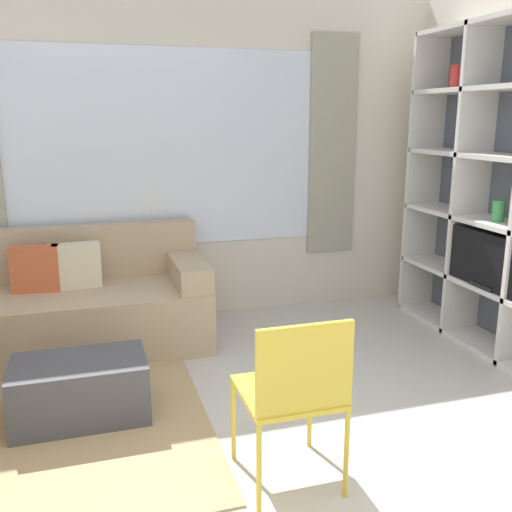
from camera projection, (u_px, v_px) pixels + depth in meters
name	position (u px, v px, depth m)	size (l,w,h in m)	color
wall_back	(166.00, 160.00, 4.72)	(5.95, 0.11, 2.70)	beige
area_rug	(11.00, 417.00, 3.32)	(2.20, 2.31, 0.01)	tan
shelving_unit	(505.00, 193.00, 4.10)	(0.35, 1.98, 2.38)	#515660
couch_main	(64.00, 307.00, 4.27)	(2.10, 0.89, 0.88)	tan
ottoman	(80.00, 390.00, 3.28)	(0.75, 0.45, 0.36)	#47474C
folding_chair	(294.00, 388.00, 2.58)	(0.44, 0.46, 0.86)	gold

